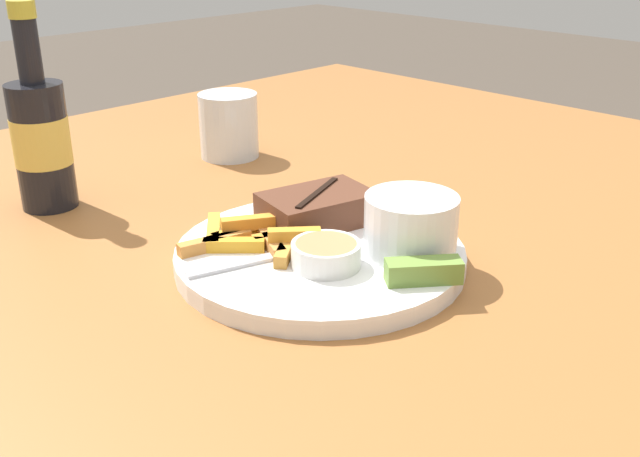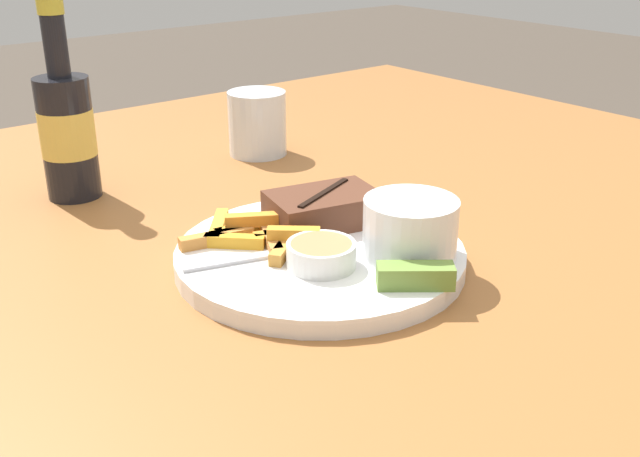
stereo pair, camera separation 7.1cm
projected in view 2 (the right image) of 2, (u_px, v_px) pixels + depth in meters
The scene contains 11 objects.
dining_table at pixel (320, 317), 0.74m from camera, with size 1.49×1.38×0.72m.
dinner_plate at pixel (320, 256), 0.72m from camera, with size 0.28×0.28×0.02m.
steak_portion at pixel (324, 208), 0.76m from camera, with size 0.12×0.10×0.03m.
fries_pile at pixel (255, 234), 0.72m from camera, with size 0.12×0.14×0.02m.
coleslaw_cup at pixel (410, 225), 0.68m from camera, with size 0.09×0.09×0.06m.
dipping_sauce_cup at pixel (321, 253), 0.67m from camera, with size 0.06×0.06×0.02m.
pickle_spear at pixel (415, 276), 0.64m from camera, with size 0.07×0.06×0.02m.
fork_utensil at pixel (247, 258), 0.69m from camera, with size 0.13×0.05×0.00m.
knife_utensil at pixel (311, 232), 0.74m from camera, with size 0.05×0.16×0.01m.
beer_bottle at pixel (67, 130), 0.86m from camera, with size 0.06×0.06×0.23m.
drinking_glass at pixel (257, 123), 1.03m from camera, with size 0.08×0.08×0.09m.
Camera 2 is at (-0.41, -0.51, 1.04)m, focal length 42.00 mm.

